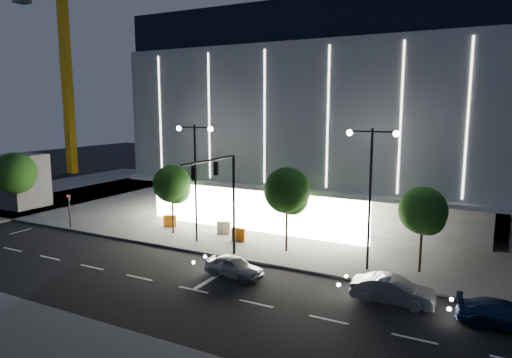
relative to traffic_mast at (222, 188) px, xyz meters
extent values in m
plane|color=black|center=(-1.00, -3.34, -5.03)|extent=(160.00, 160.00, 0.00)
cube|color=#474747|center=(4.00, 20.66, -4.95)|extent=(70.00, 40.00, 0.15)
cube|color=#474747|center=(-31.00, 6.66, -4.95)|extent=(16.00, 50.00, 0.15)
cube|color=#4C4C51|center=(2.00, 20.66, -3.03)|extent=(28.00, 21.00, 4.00)
cube|color=#9E9EA3|center=(2.00, 18.66, 4.47)|extent=(30.00, 25.00, 11.00)
cube|color=black|center=(2.00, 18.66, 11.47)|extent=(29.40, 24.50, 3.00)
cube|color=white|center=(-1.00, 7.36, -3.03)|extent=(18.00, 0.40, 3.60)
cube|color=white|center=(-11.80, 12.66, -3.03)|extent=(0.40, 10.00, 3.60)
cube|color=#9E9EA3|center=(2.00, 6.36, -0.93)|extent=(30.00, 2.00, 0.30)
cube|color=white|center=(2.00, 6.14, 4.47)|extent=(24.00, 0.06, 10.00)
cylinder|color=black|center=(0.00, 1.46, -1.53)|extent=(0.18, 0.18, 7.00)
cylinder|color=black|center=(0.00, -1.44, 1.97)|extent=(0.14, 5.80, 0.14)
cube|color=black|center=(0.00, -0.74, 1.37)|extent=(0.28, 0.18, 0.85)
cube|color=black|center=(0.00, -3.14, 1.37)|extent=(0.28, 0.18, 0.85)
sphere|color=#FF0C0C|center=(-0.12, -0.74, 1.67)|extent=(0.14, 0.14, 0.14)
cylinder|color=black|center=(-4.00, 2.66, -0.53)|extent=(0.16, 0.16, 9.00)
cylinder|color=black|center=(-4.70, 2.66, 3.77)|extent=(1.40, 0.10, 0.10)
cylinder|color=black|center=(-3.30, 2.66, 3.77)|extent=(1.40, 0.10, 0.10)
sphere|color=white|center=(-5.40, 2.66, 3.67)|extent=(0.36, 0.36, 0.36)
sphere|color=white|center=(-2.60, 2.66, 3.67)|extent=(0.36, 0.36, 0.36)
cylinder|color=black|center=(9.00, 2.66, -0.53)|extent=(0.16, 0.16, 9.00)
cylinder|color=black|center=(8.30, 2.66, 3.77)|extent=(1.40, 0.10, 0.10)
cylinder|color=black|center=(9.70, 2.66, 3.77)|extent=(1.40, 0.10, 0.10)
sphere|color=white|center=(7.60, 2.66, 3.67)|extent=(0.36, 0.36, 0.36)
sphere|color=white|center=(10.40, 2.66, 3.67)|extent=(0.36, 0.36, 0.36)
cylinder|color=black|center=(-16.00, 1.16, -3.53)|extent=(0.12, 0.12, 3.00)
cube|color=black|center=(-16.00, 1.16, -2.33)|extent=(0.22, 0.16, 0.55)
sphere|color=#FF0C0C|center=(-16.00, 1.05, -2.18)|extent=(0.10, 0.10, 0.10)
cube|color=gold|center=(-43.00, 24.66, 8.97)|extent=(1.20, 1.20, 28.00)
cylinder|color=black|center=(-7.00, 3.66, -3.14)|extent=(0.16, 0.16, 3.78)
sphere|color=#0F380F|center=(-7.00, 3.66, -0.82)|extent=(3.02, 3.02, 3.02)
sphere|color=#0F380F|center=(-6.70, 3.86, -1.36)|extent=(2.16, 2.16, 2.16)
sphere|color=#0F380F|center=(-7.25, 3.51, -1.14)|extent=(1.94, 1.94, 1.94)
cylinder|color=black|center=(3.00, 3.66, -3.00)|extent=(0.16, 0.16, 4.06)
sphere|color=#0F380F|center=(3.00, 3.66, -0.50)|extent=(3.25, 3.25, 3.25)
sphere|color=#0F380F|center=(3.30, 3.86, -1.08)|extent=(2.32, 2.32, 2.32)
sphere|color=#0F380F|center=(2.75, 3.51, -0.85)|extent=(2.09, 2.09, 2.09)
cylinder|color=black|center=(12.00, 3.66, -3.21)|extent=(0.16, 0.16, 3.64)
sphere|color=#0F380F|center=(12.00, 3.66, -0.97)|extent=(2.91, 2.91, 2.91)
sphere|color=#0F380F|center=(12.30, 3.86, -1.49)|extent=(2.08, 2.08, 2.08)
sphere|color=#0F380F|center=(11.75, 3.51, -1.28)|extent=(1.87, 1.87, 1.87)
imported|color=gray|center=(2.00, -2.04, -4.37)|extent=(3.97, 1.92, 1.31)
imported|color=#9C9EA3|center=(11.36, -1.44, -4.32)|extent=(4.33, 1.60, 1.41)
imported|color=#14254E|center=(16.57, -1.77, -4.41)|extent=(4.32, 1.88, 1.24)
cube|color=orange|center=(-8.48, 5.16, -4.38)|extent=(1.10, 0.69, 1.00)
cube|color=silver|center=(-3.29, 5.45, -4.38)|extent=(1.12, 0.59, 1.00)
cube|color=orange|center=(-1.26, 4.29, -4.38)|extent=(1.11, 0.32, 1.00)
camera|label=1|loc=(15.52, -24.98, 5.20)|focal=32.00mm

